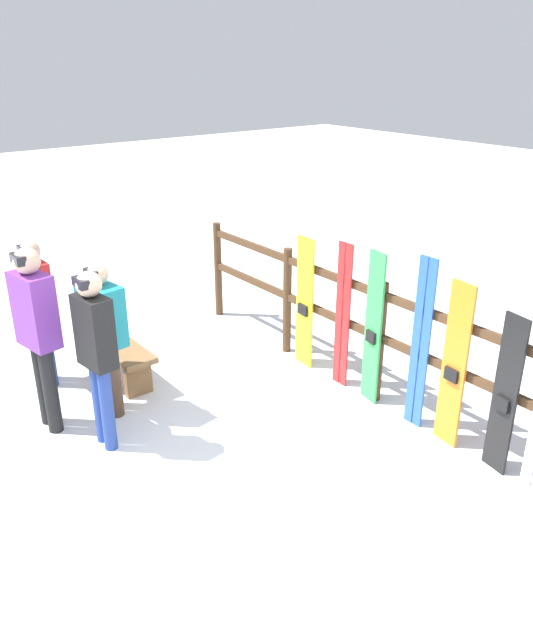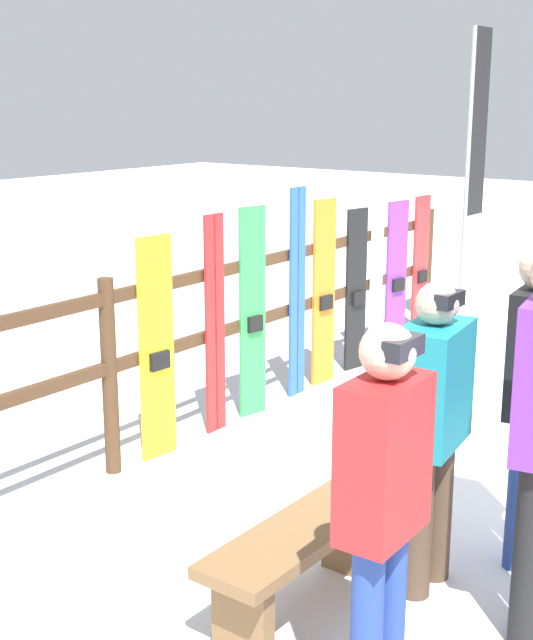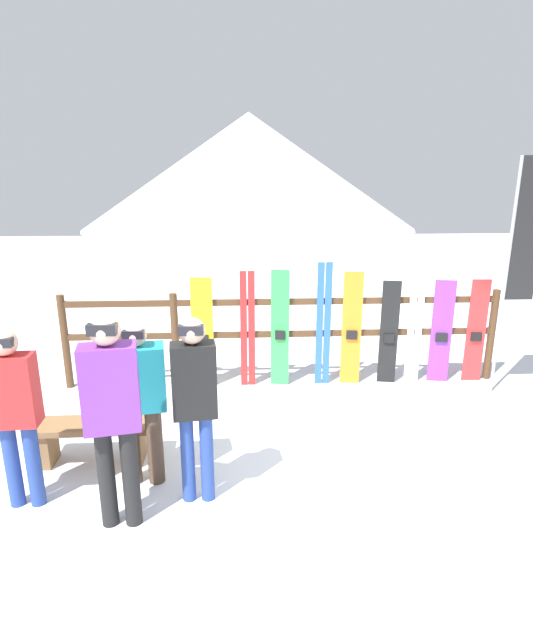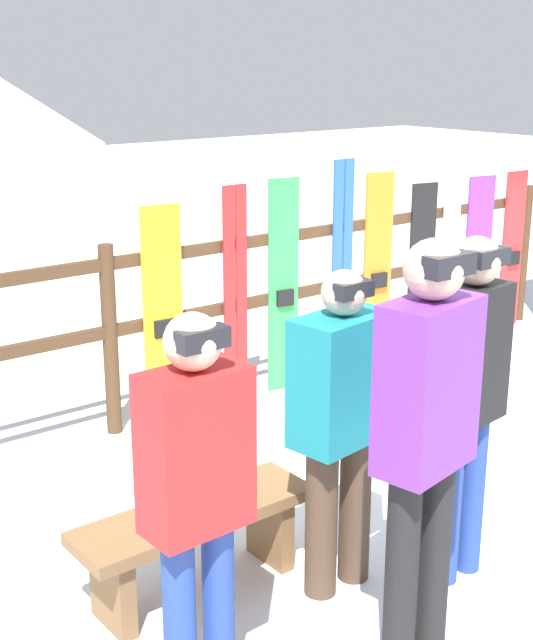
{
  "view_description": "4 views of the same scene",
  "coord_description": "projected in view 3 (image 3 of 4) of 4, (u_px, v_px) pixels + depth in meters",
  "views": [
    {
      "loc": [
        3.74,
        -2.24,
        3.32
      ],
      "look_at": [
        -0.63,
        1.17,
        0.93
      ],
      "focal_mm": 35.0,
      "sensor_mm": 36.0,
      "label": 1
    },
    {
      "loc": [
        -5.14,
        -1.91,
        2.37
      ],
      "look_at": [
        -1.03,
        1.18,
        1.07
      ],
      "focal_mm": 50.0,
      "sensor_mm": 36.0,
      "label": 2
    },
    {
      "loc": [
        -0.56,
        -4.27,
        2.76
      ],
      "look_at": [
        -0.27,
        1.28,
        1.15
      ],
      "focal_mm": 28.0,
      "sensor_mm": 36.0,
      "label": 3
    },
    {
      "loc": [
        -4.02,
        -2.88,
        2.43
      ],
      "look_at": [
        -0.79,
        1.29,
        0.86
      ],
      "focal_mm": 50.0,
      "sensor_mm": 36.0,
      "label": 4
    }
  ],
  "objects": [
    {
      "name": "person_red",
      "position": [
        14.0,
        407.0,
        4.11
      ],
      "size": [
        0.4,
        0.23,
        1.59
      ],
      "color": "navy",
      "rests_on": "ground"
    },
    {
      "name": "snowboard_black_stripe",
      "position": [
        389.0,
        333.0,
        6.74
      ],
      "size": [
        0.24,
        0.09,
        1.43
      ],
      "color": "black",
      "rests_on": "ground"
    },
    {
      "name": "person_teal",
      "position": [
        139.0,
        395.0,
        4.44
      ],
      "size": [
        0.5,
        0.32,
        1.54
      ],
      "color": "#4C3828",
      "rests_on": "ground"
    },
    {
      "name": "snowboard_purple",
      "position": [
        441.0,
        332.0,
        6.78
      ],
      "size": [
        0.28,
        0.09,
        1.43
      ],
      "color": "purple",
      "rests_on": "ground"
    },
    {
      "name": "fence",
      "position": [
        283.0,
        330.0,
        6.71
      ],
      "size": [
        5.89,
        0.1,
        1.28
      ],
      "color": "#4C331E",
      "rests_on": "ground"
    },
    {
      "name": "snowboard_red",
      "position": [
        476.0,
        331.0,
        6.8
      ],
      "size": [
        0.26,
        0.06,
        1.44
      ],
      "color": "red",
      "rests_on": "ground"
    },
    {
      "name": "snowboard_yellow",
      "position": [
        203.0,
        334.0,
        6.6
      ],
      "size": [
        0.29,
        0.07,
        1.5
      ],
      "color": "yellow",
      "rests_on": "ground"
    },
    {
      "name": "ski_pair_blue",
      "position": [
        323.0,
        325.0,
        6.66
      ],
      "size": [
        0.2,
        0.02,
        1.69
      ],
      "color": "blue",
      "rests_on": "ground"
    },
    {
      "name": "ski_pair_white",
      "position": [
        415.0,
        324.0,
        6.73
      ],
      "size": [
        0.19,
        0.02,
        1.68
      ],
      "color": "white",
      "rests_on": "ground"
    },
    {
      "name": "person_black",
      "position": [
        195.0,
        396.0,
        4.16
      ],
      "size": [
        0.39,
        0.25,
        1.67
      ],
      "color": "navy",
      "rests_on": "ground"
    },
    {
      "name": "snowboard_green",
      "position": [
        280.0,
        329.0,
        6.64
      ],
      "size": [
        0.24,
        0.09,
        1.59
      ],
      "color": "green",
      "rests_on": "ground"
    },
    {
      "name": "ground_plane",
      "position": [
        301.0,
        468.0,
        4.9
      ],
      "size": [
        40.0,
        40.0,
        0.0
      ],
      "primitive_type": "plane",
      "color": "white"
    },
    {
      "name": "mountain_backdrop",
      "position": [
        249.0,
        171.0,
        27.18
      ],
      "size": [
        18.0,
        18.0,
        6.0
      ],
      "color": "silver",
      "rests_on": "ground"
    },
    {
      "name": "snowboard_orange",
      "position": [
        352.0,
        329.0,
        6.7
      ],
      "size": [
        0.26,
        0.08,
        1.56
      ],
      "color": "orange",
      "rests_on": "ground"
    },
    {
      "name": "bench",
      "position": [
        93.0,
        433.0,
        4.92
      ],
      "size": [
        1.17,
        0.36,
        0.43
      ],
      "color": "brown",
      "rests_on": "ground"
    },
    {
      "name": "rental_flag",
      "position": [
        519.0,
        250.0,
        6.11
      ],
      "size": [
        0.4,
        0.04,
        2.99
      ],
      "color": "#99999E",
      "rests_on": "ground"
    },
    {
      "name": "person_purple",
      "position": [
        112.0,
        407.0,
        3.83
      ],
      "size": [
        0.46,
        0.31,
        1.78
      ],
      "color": "black",
      "rests_on": "ground"
    },
    {
      "name": "ski_pair_red",
      "position": [
        248.0,
        330.0,
        6.62
      ],
      "size": [
        0.2,
        0.02,
        1.58
      ],
      "color": "red",
      "rests_on": "ground"
    }
  ]
}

